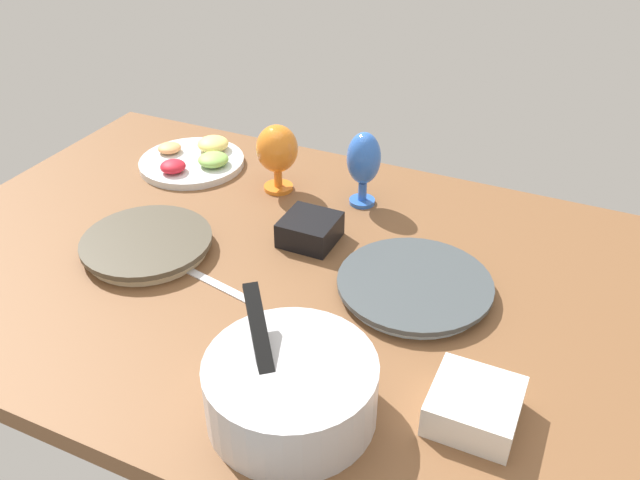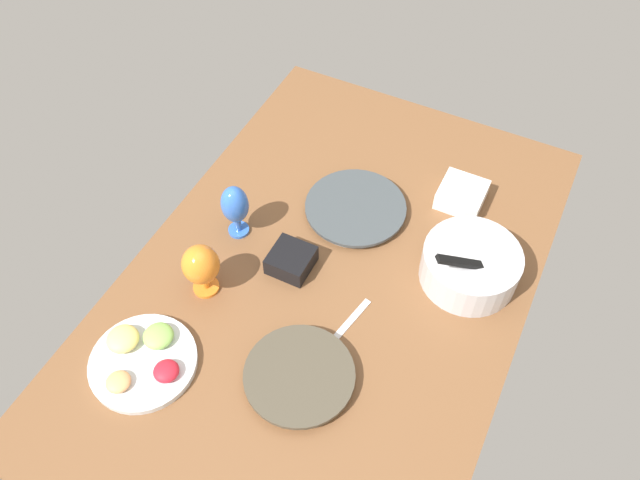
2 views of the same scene
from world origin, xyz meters
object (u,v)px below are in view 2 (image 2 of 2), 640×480
at_px(hurricane_glass_orange, 201,266).
at_px(square_bowl_black, 292,258).
at_px(dinner_plate_left, 355,209).
at_px(square_bowl_white, 462,194).
at_px(hurricane_glass_blue, 235,206).
at_px(mixing_bowl, 470,265).
at_px(dinner_plate_right, 299,376).
at_px(fruit_platter, 143,358).

distance_m(hurricane_glass_orange, square_bowl_black, 0.25).
height_order(dinner_plate_left, square_bowl_white, square_bowl_white).
height_order(hurricane_glass_blue, square_bowl_black, hurricane_glass_blue).
height_order(mixing_bowl, hurricane_glass_orange, mixing_bowl).
bearing_deg(hurricane_glass_blue, square_bowl_black, 78.92).
bearing_deg(square_bowl_black, hurricane_glass_blue, -101.08).
bearing_deg(dinner_plate_left, dinner_plate_right, 10.36).
height_order(dinner_plate_right, fruit_platter, fruit_platter).
relative_size(fruit_platter, hurricane_glass_blue, 1.50).
relative_size(fruit_platter, square_bowl_white, 2.04).
height_order(hurricane_glass_orange, square_bowl_white, hurricane_glass_orange).
bearing_deg(fruit_platter, square_bowl_white, 148.16).
relative_size(dinner_plate_right, hurricane_glass_blue, 1.52).
height_order(mixing_bowl, fruit_platter, mixing_bowl).
bearing_deg(hurricane_glass_orange, dinner_plate_left, 149.72).
bearing_deg(square_bowl_black, square_bowl_white, 141.79).
bearing_deg(hurricane_glass_blue, fruit_platter, 0.29).
distance_m(dinner_plate_right, square_bowl_black, 0.35).
relative_size(hurricane_glass_blue, square_bowl_white, 1.36).
height_order(dinner_plate_left, square_bowl_black, square_bowl_black).
bearing_deg(hurricane_glass_orange, dinner_plate_right, 70.18).
relative_size(dinner_plate_left, dinner_plate_right, 1.10).
xyz_separation_m(fruit_platter, square_bowl_white, (-0.86, 0.54, 0.01)).
relative_size(hurricane_glass_blue, square_bowl_black, 1.59).
height_order(dinner_plate_left, fruit_platter, fruit_platter).
distance_m(fruit_platter, square_bowl_black, 0.47).
relative_size(dinner_plate_right, square_bowl_black, 2.42).
distance_m(dinner_plate_right, hurricane_glass_orange, 0.38).
bearing_deg(mixing_bowl, square_bowl_white, -157.69).
bearing_deg(square_bowl_white, dinner_plate_right, -12.65).
distance_m(dinner_plate_right, square_bowl_white, 0.75).
height_order(fruit_platter, hurricane_glass_orange, hurricane_glass_orange).
relative_size(mixing_bowl, hurricane_glass_blue, 1.47).
height_order(hurricane_glass_blue, square_bowl_white, hurricane_glass_blue).
xyz_separation_m(dinner_plate_right, square_bowl_white, (-0.73, 0.16, 0.02)).
height_order(dinner_plate_left, mixing_bowl, mixing_bowl).
relative_size(mixing_bowl, fruit_platter, 0.98).
relative_size(square_bowl_black, square_bowl_white, 0.86).
bearing_deg(hurricane_glass_blue, dinner_plate_right, 48.03).
bearing_deg(mixing_bowl, hurricane_glass_blue, -77.77).
bearing_deg(hurricane_glass_blue, hurricane_glass_orange, 6.32).
distance_m(dinner_plate_left, fruit_platter, 0.73).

